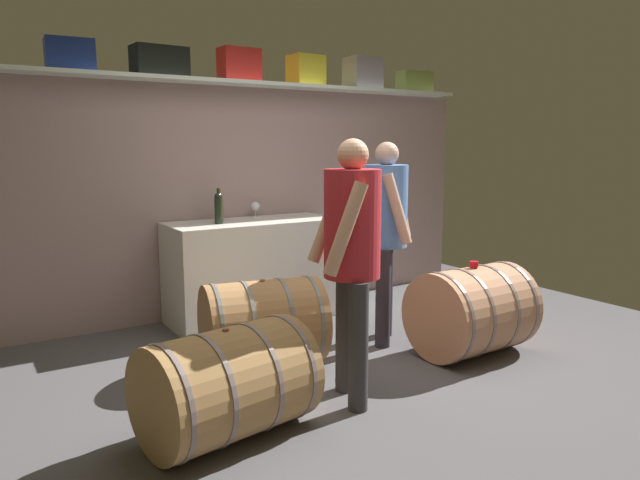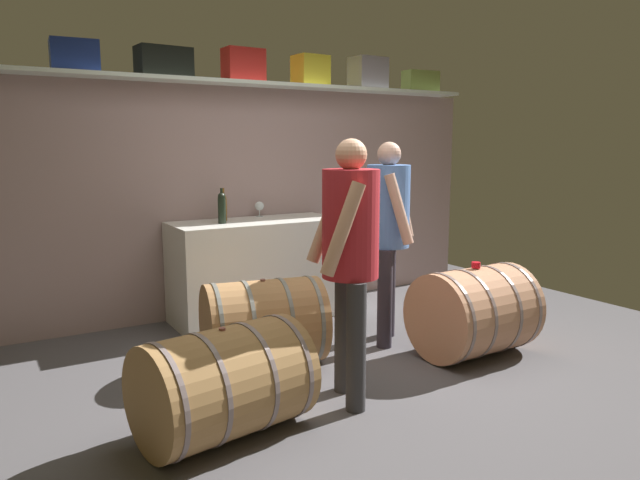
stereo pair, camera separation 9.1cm
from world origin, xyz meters
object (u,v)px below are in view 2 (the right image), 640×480
wine_bottle_amber (223,206)px  toolcase_yellow (311,71)px  toolcase_navy (74,56)px  toolcase_grey (368,73)px  wine_barrel_flank (263,323)px  toolcase_black (164,62)px  tasting_cup (476,265)px  toolcase_red (243,65)px  winemaker_pouring (349,244)px  wine_glass (259,206)px  wine_bottle_dark (222,207)px  visitor_tasting (389,221)px  work_cabinet (257,270)px  toolcase_olive (420,82)px  wine_barrel_near (474,312)px  wine_barrel_far (224,383)px

wine_bottle_amber → toolcase_yellow: bearing=5.8°
toolcase_navy → toolcase_grey: toolcase_grey is taller
toolcase_navy → wine_barrel_flank: bearing=-50.2°
toolcase_black → tasting_cup: 2.99m
toolcase_red → tasting_cup: size_ratio=5.30×
toolcase_navy → wine_barrel_flank: 2.51m
toolcase_grey → tasting_cup: toolcase_grey is taller
toolcase_red → toolcase_yellow: bearing=-1.8°
toolcase_black → tasting_cup: toolcase_black is taller
winemaker_pouring → toolcase_red: bearing=11.4°
toolcase_black → toolcase_yellow: bearing=-4.1°
wine_glass → wine_barrel_flank: (-0.60, -1.32, -0.68)m
wine_bottle_dark → visitor_tasting: (0.96, -1.07, -0.06)m
wine_bottle_amber → wine_glass: size_ratio=2.02×
work_cabinet → visitor_tasting: (0.62, -1.11, 0.52)m
toolcase_olive → wine_bottle_dark: bearing=-169.5°
toolcase_navy → toolcase_olive: (3.43, 0.00, -0.01)m
wine_glass → wine_barrel_near: 2.20m
toolcase_yellow → toolcase_grey: toolcase_grey is taller
toolcase_red → wine_glass: bearing=1.2°
toolcase_grey → tasting_cup: size_ratio=5.14×
toolcase_red → wine_barrel_far: bearing=-118.7°
work_cabinet → wine_barrel_near: size_ratio=1.80×
toolcase_yellow → wine_glass: size_ratio=2.12×
toolcase_navy → toolcase_olive: bearing=4.2°
toolcase_black → wine_barrel_flank: 2.34m
toolcase_yellow → toolcase_olive: toolcase_yellow is taller
toolcase_black → toolcase_red: (0.71, 0.00, 0.02)m
wine_barrel_near → winemaker_pouring: size_ratio=0.53×
wine_bottle_dark → wine_barrel_far: wine_bottle_dark is taller
wine_barrel_far → winemaker_pouring: (0.83, 0.04, 0.68)m
wine_glass → wine_barrel_far: 2.58m
visitor_tasting → toolcase_olive: bearing=175.8°
work_cabinet → wine_barrel_near: (0.99, -1.69, -0.12)m
wine_barrel_near → wine_barrel_far: size_ratio=0.87×
toolcase_grey → visitor_tasting: size_ratio=0.21×
toolcase_grey → wine_bottle_amber: 2.04m
toolcase_olive → work_cabinet: size_ratio=0.25×
wine_barrel_near → visitor_tasting: visitor_tasting is taller
toolcase_grey → wine_glass: toolcase_grey is taller
toolcase_navy → wine_barrel_flank: toolcase_navy is taller
toolcase_red → wine_barrel_flank: size_ratio=0.38×
wine_bottle_dark → toolcase_grey: bearing=9.0°
wine_bottle_amber → winemaker_pouring: winemaker_pouring is taller
toolcase_black → wine_bottle_dark: (0.37, -0.27, -1.20)m
wine_barrel_near → toolcase_navy: bearing=139.2°
wine_barrel_far → wine_barrel_flank: bearing=43.1°
wine_glass → winemaker_pouring: (-0.40, -2.12, -0.01)m
wine_bottle_amber → wine_barrel_flank: 1.42m
toolcase_navy → winemaker_pouring: toolcase_navy is taller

